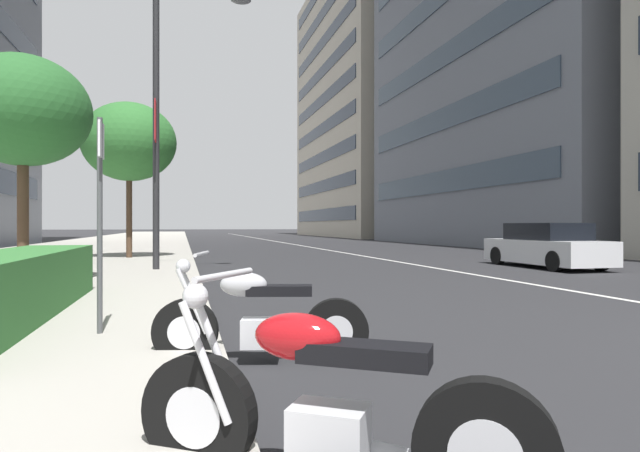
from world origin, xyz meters
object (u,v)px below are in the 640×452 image
(car_mid_block_traffic, at_px, (546,247))
(motorcycle_by_sign_pole, at_px, (259,321))
(parking_sign_by_curb, at_px, (100,203))
(street_tree_mid_sidewalk, at_px, (23,112))
(street_lamp_with_banners, at_px, (171,99))
(street_tree_far_plaza, at_px, (129,142))
(motorcycle_second_in_row, at_px, (325,411))

(car_mid_block_traffic, bearing_deg, motorcycle_by_sign_pole, 132.46)
(parking_sign_by_curb, bearing_deg, street_tree_mid_sidewalk, 21.88)
(parking_sign_by_curb, relative_size, street_lamp_with_banners, 0.31)
(motorcycle_by_sign_pole, relative_size, street_tree_far_plaza, 0.35)
(parking_sign_by_curb, bearing_deg, motorcycle_by_sign_pole, -125.71)
(motorcycle_second_in_row, relative_size, street_tree_far_plaza, 0.32)
(motorcycle_by_sign_pole, relative_size, car_mid_block_traffic, 0.46)
(motorcycle_second_in_row, relative_size, car_mid_block_traffic, 0.41)
(street_lamp_with_banners, distance_m, street_tree_mid_sidewalk, 4.46)
(motorcycle_by_sign_pole, relative_size, street_tree_mid_sidewalk, 0.44)
(motorcycle_second_in_row, height_order, parking_sign_by_curb, parking_sign_by_curb)
(street_tree_far_plaza, bearing_deg, street_lamp_with_banners, -164.25)
(car_mid_block_traffic, distance_m, street_tree_far_plaza, 15.35)
(street_lamp_with_banners, height_order, street_tree_far_plaza, street_lamp_with_banners)
(street_tree_mid_sidewalk, bearing_deg, car_mid_block_traffic, -79.97)
(parking_sign_by_curb, xyz_separation_m, street_tree_mid_sidewalk, (5.70, 2.29, 2.10))
(car_mid_block_traffic, bearing_deg, street_tree_mid_sidewalk, 101.00)
(street_lamp_with_banners, distance_m, street_tree_far_plaza, 6.12)
(street_lamp_with_banners, relative_size, street_tree_mid_sidewalk, 1.68)
(car_mid_block_traffic, relative_size, street_tree_far_plaza, 0.77)
(motorcycle_by_sign_pole, height_order, street_tree_far_plaza, street_tree_far_plaza)
(street_lamp_with_banners, bearing_deg, parking_sign_by_curb, 176.22)
(motorcycle_by_sign_pole, xyz_separation_m, street_tree_far_plaza, (15.94, 2.69, 4.11))
(street_tree_mid_sidewalk, bearing_deg, street_lamp_with_banners, -42.02)
(motorcycle_second_in_row, height_order, street_tree_mid_sidewalk, street_tree_mid_sidewalk)
(street_tree_far_plaza, bearing_deg, street_tree_mid_sidewalk, 172.35)
(car_mid_block_traffic, distance_m, street_lamp_with_banners, 12.45)
(motorcycle_second_in_row, relative_size, parking_sign_by_curb, 0.77)
(motorcycle_by_sign_pole, bearing_deg, street_tree_mid_sidewalk, -46.91)
(motorcycle_by_sign_pole, height_order, car_mid_block_traffic, car_mid_block_traffic)
(parking_sign_by_curb, xyz_separation_m, street_lamp_with_banners, (8.90, -0.59, 3.28))
(motorcycle_by_sign_pole, height_order, street_tree_mid_sidewalk, street_tree_mid_sidewalk)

